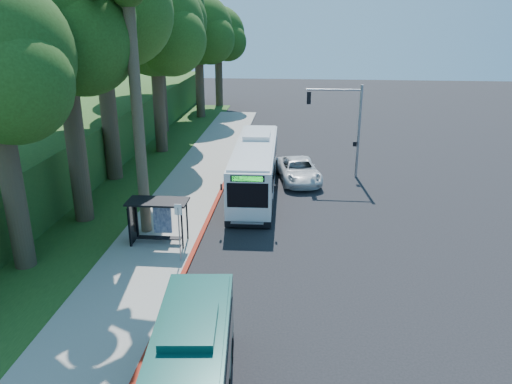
{
  "coord_description": "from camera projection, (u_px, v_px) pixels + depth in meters",
  "views": [
    {
      "loc": [
        0.32,
        -27.03,
        11.88
      ],
      "look_at": [
        -2.12,
        1.0,
        1.76
      ],
      "focal_mm": 35.0,
      "sensor_mm": 36.0,
      "label": 1
    }
  ],
  "objects": [
    {
      "name": "traffic_signal_pole",
      "position": [
        346.0,
        120.0,
        36.95
      ],
      "size": [
        4.1,
        0.3,
        7.0
      ],
      "color": "gray",
      "rests_on": "ground"
    },
    {
      "name": "sidewalk",
      "position": [
        169.0,
        222.0,
        29.96
      ],
      "size": [
        4.5,
        70.0,
        0.12
      ],
      "primitive_type": "cube",
      "color": "gray",
      "rests_on": "ground"
    },
    {
      "name": "tree_4",
      "position": [
        199.0,
        33.0,
        57.0
      ],
      "size": [
        8.4,
        8.0,
        14.14
      ],
      "color": "#382B1E",
      "rests_on": "ground"
    },
    {
      "name": "grass_verge",
      "position": [
        107.0,
        191.0,
        35.12
      ],
      "size": [
        8.0,
        70.0,
        0.06
      ],
      "primitive_type": "cube",
      "color": "#234719",
      "rests_on": "ground"
    },
    {
      "name": "hillside_backdrop",
      "position": [
        2.0,
        124.0,
        44.86
      ],
      "size": [
        24.0,
        60.0,
        8.8
      ],
      "color": "#234719",
      "rests_on": "ground"
    },
    {
      "name": "ground",
      "position": [
        290.0,
        227.0,
        29.38
      ],
      "size": [
        140.0,
        140.0,
        0.0
      ],
      "primitive_type": "plane",
      "color": "black",
      "rests_on": "ground"
    },
    {
      "name": "tree_2",
      "position": [
        156.0,
        31.0,
        41.79
      ],
      "size": [
        8.82,
        8.4,
        15.12
      ],
      "color": "#382B1E",
      "rests_on": "ground"
    },
    {
      "name": "pickup",
      "position": [
        299.0,
        170.0,
        37.16
      ],
      "size": [
        3.83,
        6.37,
        1.66
      ],
      "primitive_type": "imported",
      "rotation": [
        0.0,
        0.0,
        0.19
      ],
      "color": "silver",
      "rests_on": "ground"
    },
    {
      "name": "white_bus",
      "position": [
        255.0,
        167.0,
        34.45
      ],
      "size": [
        2.99,
        12.78,
        3.79
      ],
      "rotation": [
        0.0,
        0.0,
        0.02
      ],
      "color": "silver",
      "rests_on": "ground"
    },
    {
      "name": "bus_shelter",
      "position": [
        154.0,
        213.0,
        26.68
      ],
      "size": [
        3.2,
        1.51,
        2.55
      ],
      "color": "black",
      "rests_on": "ground"
    },
    {
      "name": "tree_0",
      "position": [
        63.0,
        26.0,
        26.59
      ],
      "size": [
        8.4,
        8.0,
        15.7
      ],
      "color": "#382B1E",
      "rests_on": "ground"
    },
    {
      "name": "stop_sign_pole",
      "position": [
        179.0,
        225.0,
        24.43
      ],
      "size": [
        0.35,
        0.06,
        3.17
      ],
      "color": "gray",
      "rests_on": "ground"
    },
    {
      "name": "tree_5",
      "position": [
        218.0,
        37.0,
        64.68
      ],
      "size": [
        7.35,
        7.0,
        12.86
      ],
      "color": "#382B1E",
      "rests_on": "ground"
    },
    {
      "name": "tree_3",
      "position": [
        157.0,
        12.0,
        48.94
      ],
      "size": [
        10.08,
        9.6,
        17.28
      ],
      "color": "#382B1E",
      "rests_on": "ground"
    },
    {
      "name": "red_curb",
      "position": [
        193.0,
        253.0,
        26.02
      ],
      "size": [
        0.25,
        30.0,
        0.13
      ],
      "primitive_type": "cube",
      "color": "maroon",
      "rests_on": "ground"
    },
    {
      "name": "palm_tree",
      "position": [
        128.0,
        2.0,
        24.46
      ],
      "size": [
        4.2,
        4.2,
        14.4
      ],
      "color": "#4C3F2D",
      "rests_on": "ground"
    },
    {
      "name": "tree_1",
      "position": [
        99.0,
        0.0,
        33.64
      ],
      "size": [
        10.5,
        10.0,
        18.26
      ],
      "color": "#382B1E",
      "rests_on": "ground"
    }
  ]
}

